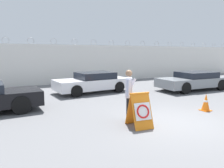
{
  "coord_description": "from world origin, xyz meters",
  "views": [
    {
      "loc": [
        -5.34,
        -5.39,
        2.36
      ],
      "look_at": [
        -1.64,
        1.71,
        1.21
      ],
      "focal_mm": 35.0,
      "sensor_mm": 36.0,
      "label": 1
    }
  ],
  "objects": [
    {
      "name": "parked_car_rear_sedan",
      "position": [
        -0.39,
        6.64,
        0.62
      ],
      "size": [
        4.51,
        2.19,
        1.2
      ],
      "rotation": [
        0.0,
        0.0,
        3.21
      ],
      "color": "black",
      "rests_on": "ground_plane"
    },
    {
      "name": "parked_car_far_side",
      "position": [
        5.66,
        4.43,
        0.6
      ],
      "size": [
        4.81,
        2.11,
        1.15
      ],
      "rotation": [
        0.0,
        0.0,
        3.1
      ],
      "color": "black",
      "rests_on": "ground_plane"
    },
    {
      "name": "security_guard",
      "position": [
        -1.45,
        0.84,
        1.0
      ],
      "size": [
        0.6,
        0.6,
        1.79
      ],
      "rotation": [
        0.0,
        0.0,
        1.05
      ],
      "color": "black",
      "rests_on": "ground_plane"
    },
    {
      "name": "ground_plane",
      "position": [
        0.0,
        0.0,
        0.0
      ],
      "size": [
        90.0,
        90.0,
        0.0
      ],
      "primitive_type": "plane",
      "color": "slate"
    },
    {
      "name": "traffic_cone_near",
      "position": [
        2.1,
        0.58,
        0.35
      ],
      "size": [
        0.38,
        0.38,
        0.7
      ],
      "color": "orange",
      "rests_on": "ground_plane"
    },
    {
      "name": "barricade_sign",
      "position": [
        -1.42,
        0.19,
        0.55
      ],
      "size": [
        0.72,
        0.86,
        1.12
      ],
      "rotation": [
        0.0,
        0.0,
        -0.1
      ],
      "color": "orange",
      "rests_on": "ground_plane"
    },
    {
      "name": "perimeter_wall",
      "position": [
        0.0,
        11.15,
        1.49
      ],
      "size": [
        36.0,
        0.3,
        3.42
      ],
      "color": "silver",
      "rests_on": "ground_plane"
    }
  ]
}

